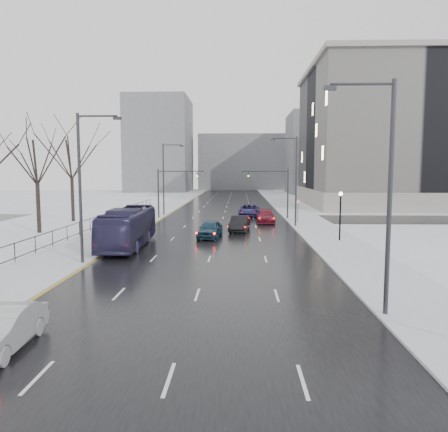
# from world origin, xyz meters

# --- Properties ---
(road) EXTENTS (16.00, 150.00, 0.04)m
(road) POSITION_xyz_m (0.00, 60.00, 0.02)
(road) COLOR black
(road) RESTS_ON ground
(cross_road) EXTENTS (130.00, 10.00, 0.04)m
(cross_road) POSITION_xyz_m (0.00, 48.00, 0.02)
(cross_road) COLOR black
(cross_road) RESTS_ON ground
(sidewalk_left) EXTENTS (5.00, 150.00, 0.16)m
(sidewalk_left) POSITION_xyz_m (-10.50, 60.00, 0.08)
(sidewalk_left) COLOR silver
(sidewalk_left) RESTS_ON ground
(sidewalk_right) EXTENTS (5.00, 150.00, 0.16)m
(sidewalk_right) POSITION_xyz_m (10.50, 60.00, 0.08)
(sidewalk_right) COLOR silver
(sidewalk_right) RESTS_ON ground
(park_strip) EXTENTS (14.00, 150.00, 0.12)m
(park_strip) POSITION_xyz_m (-20.00, 60.00, 0.06)
(park_strip) COLOR white
(park_strip) RESTS_ON ground
(tree_park_d) EXTENTS (8.75, 8.75, 12.50)m
(tree_park_d) POSITION_xyz_m (-17.80, 34.00, 0.00)
(tree_park_d) COLOR black
(tree_park_d) RESTS_ON ground
(tree_park_e) EXTENTS (9.45, 9.45, 13.50)m
(tree_park_e) POSITION_xyz_m (-18.20, 44.00, 0.00)
(tree_park_e) COLOR black
(tree_park_e) RESTS_ON ground
(iron_fence) EXTENTS (0.06, 70.00, 1.30)m
(iron_fence) POSITION_xyz_m (-13.00, 30.00, 0.91)
(iron_fence) COLOR black
(iron_fence) RESTS_ON sidewalk_left
(streetlight_r_near) EXTENTS (2.95, 0.25, 10.00)m
(streetlight_r_near) POSITION_xyz_m (8.17, 10.00, 5.62)
(streetlight_r_near) COLOR #2D2D33
(streetlight_r_near) RESTS_ON ground
(streetlight_r_mid) EXTENTS (2.95, 0.25, 10.00)m
(streetlight_r_mid) POSITION_xyz_m (8.17, 40.00, 5.62)
(streetlight_r_mid) COLOR #2D2D33
(streetlight_r_mid) RESTS_ON ground
(streetlight_l_near) EXTENTS (2.95, 0.25, 10.00)m
(streetlight_l_near) POSITION_xyz_m (-8.17, 20.00, 5.62)
(streetlight_l_near) COLOR #2D2D33
(streetlight_l_near) RESTS_ON ground
(streetlight_l_far) EXTENTS (2.95, 0.25, 10.00)m
(streetlight_l_far) POSITION_xyz_m (-8.17, 52.00, 5.62)
(streetlight_l_far) COLOR #2D2D33
(streetlight_l_far) RESTS_ON ground
(lamppost_r_mid) EXTENTS (0.36, 0.36, 4.28)m
(lamppost_r_mid) POSITION_xyz_m (11.00, 30.00, 2.94)
(lamppost_r_mid) COLOR black
(lamppost_r_mid) RESTS_ON sidewalk_right
(mast_signal_right) EXTENTS (6.10, 0.33, 6.50)m
(mast_signal_right) POSITION_xyz_m (7.33, 48.00, 4.11)
(mast_signal_right) COLOR #2D2D33
(mast_signal_right) RESTS_ON ground
(mast_signal_left) EXTENTS (6.10, 0.33, 6.50)m
(mast_signal_left) POSITION_xyz_m (-7.33, 48.00, 4.11)
(mast_signal_left) COLOR #2D2D33
(mast_signal_left) RESTS_ON ground
(no_uturn_sign) EXTENTS (0.60, 0.06, 2.70)m
(no_uturn_sign) POSITION_xyz_m (9.20, 44.00, 2.30)
(no_uturn_sign) COLOR #2D2D33
(no_uturn_sign) RESTS_ON sidewalk_right
(civic_building) EXTENTS (41.00, 31.00, 24.80)m
(civic_building) POSITION_xyz_m (35.00, 72.00, 11.21)
(civic_building) COLOR gray
(civic_building) RESTS_ON ground
(bldg_far_right) EXTENTS (24.00, 20.00, 22.00)m
(bldg_far_right) POSITION_xyz_m (28.00, 115.00, 11.00)
(bldg_far_right) COLOR slate
(bldg_far_right) RESTS_ON ground
(bldg_far_left) EXTENTS (18.00, 22.00, 28.00)m
(bldg_far_left) POSITION_xyz_m (-22.00, 125.00, 14.00)
(bldg_far_left) COLOR slate
(bldg_far_left) RESTS_ON ground
(bldg_far_center) EXTENTS (30.00, 18.00, 18.00)m
(bldg_far_center) POSITION_xyz_m (4.00, 140.00, 9.00)
(bldg_far_center) COLOR slate
(bldg_far_center) RESTS_ON ground
(sedan_left_near) EXTENTS (1.74, 4.56, 1.48)m
(sedan_left_near) POSITION_xyz_m (-6.14, 5.91, 0.78)
(sedan_left_near) COLOR #AFB1B4
(sedan_left_near) RESTS_ON road
(bus) EXTENTS (3.08, 11.56, 3.20)m
(bus) POSITION_xyz_m (-7.00, 26.83, 1.64)
(bus) COLOR #2B274C
(bus) RESTS_ON road
(sedan_center_near) EXTENTS (2.46, 4.95, 1.62)m
(sedan_center_near) POSITION_xyz_m (-0.59, 31.75, 0.85)
(sedan_center_near) COLOR #18384A
(sedan_center_near) RESTS_ON road
(sedan_right_near) EXTENTS (2.33, 5.06, 1.61)m
(sedan_right_near) POSITION_xyz_m (2.18, 36.15, 0.84)
(sedan_right_near) COLOR black
(sedan_right_near) RESTS_ON road
(sedan_right_cross) EXTENTS (3.06, 6.02, 1.63)m
(sedan_right_cross) POSITION_xyz_m (3.50, 51.18, 0.85)
(sedan_right_cross) COLOR navy
(sedan_right_cross) RESTS_ON road
(sedan_right_far) EXTENTS (2.17, 5.26, 1.52)m
(sedan_right_far) POSITION_xyz_m (5.31, 43.83, 0.80)
(sedan_right_far) COLOR maroon
(sedan_right_far) RESTS_ON road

